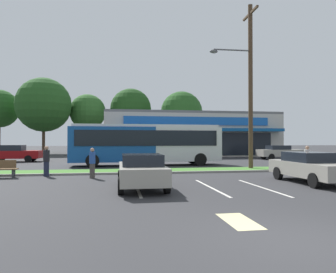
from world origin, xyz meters
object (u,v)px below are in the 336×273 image
car_3 (280,152)px  city_bus (146,143)px  pedestrian_by_pole (46,161)px  pedestrian_mid (307,160)px  pedestrian_near_bench (92,163)px  utility_pole (249,82)px  car_4 (311,167)px  car_1 (14,153)px  bus_stop_bench (1,168)px  car_2 (142,171)px  car_0 (143,153)px

car_3 → city_bus: bearing=-158.1°
pedestrian_by_pole → pedestrian_mid: size_ratio=1.01×
pedestrian_near_bench → pedestrian_by_pole: pedestrian_by_pole is taller
utility_pole → car_4: size_ratio=2.40×
city_bus → pedestrian_near_bench: bearing=-115.6°
utility_pole → car_4: 8.48m
pedestrian_near_bench → car_1: bearing=-127.2°
car_1 → car_3: (26.81, -0.30, -0.03)m
bus_stop_bench → car_1: bearing=-75.1°
car_4 → pedestrian_mid: bearing=148.6°
pedestrian_by_pole → bus_stop_bench: bearing=84.0°
car_4 → car_2: bearing=-86.7°
pedestrian_mid → utility_pole: bearing=-169.5°
car_0 → car_2: size_ratio=1.03×
car_1 → pedestrian_near_bench: 16.52m
bus_stop_bench → car_3: (23.29, 12.94, 0.27)m
bus_stop_bench → pedestrian_mid: 17.50m
car_0 → car_1: size_ratio=0.96×
bus_stop_bench → car_2: 8.69m
car_4 → pedestrian_near_bench: bearing=-108.6°
bus_stop_bench → car_0: car_0 is taller
bus_stop_bench → car_1: size_ratio=0.34×
bus_stop_bench → car_1: (-3.52, 13.23, 0.30)m
car_0 → pedestrian_mid: size_ratio=2.70×
car_0 → pedestrian_mid: bearing=-57.4°
bus_stop_bench → car_3: size_ratio=0.34×
car_3 → pedestrian_mid: 14.78m
car_0 → car_1: 12.15m
car_2 → car_3: size_ratio=0.92×
car_3 → pedestrian_mid: pedestrian_mid is taller
car_1 → pedestrian_by_pole: bearing=-66.0°
city_bus → car_1: bearing=150.9°
car_3 → car_2: bearing=-132.1°
utility_pole → pedestrian_near_bench: (-10.16, -3.16, -5.22)m
bus_stop_bench → car_2: car_2 is taller
city_bus → utility_pole: bearing=-37.5°
pedestrian_by_pole → car_3: bearing=-72.1°
utility_pole → car_3: (8.29, 10.78, -5.24)m
car_2 → pedestrian_mid: size_ratio=2.62×
car_0 → pedestrian_near_bench: bearing=-104.9°
utility_pole → bus_stop_bench: size_ratio=7.08×
car_4 → pedestrian_near_bench: 10.88m
city_bus → car_2: 12.00m
car_1 → pedestrian_by_pole: 14.18m
car_4 → utility_pole: bearing=-178.7°
pedestrian_by_pole → car_4: bearing=-123.4°
city_bus → car_1: city_bus is taller
car_4 → pedestrian_mid: (2.34, 3.83, 0.09)m
city_bus → car_2: (-1.28, -11.89, -1.02)m
car_1 → car_3: car_1 is taller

